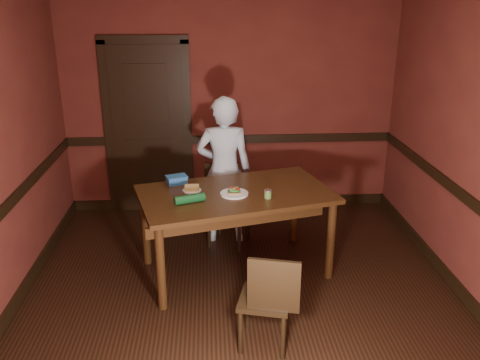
{
  "coord_description": "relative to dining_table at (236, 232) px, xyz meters",
  "views": [
    {
      "loc": [
        -0.26,
        -3.83,
        2.58
      ],
      "look_at": [
        0.0,
        0.35,
        1.05
      ],
      "focal_mm": 38.0,
      "sensor_mm": 36.0,
      "label": 1
    }
  ],
  "objects": [
    {
      "name": "floor",
      "position": [
        0.03,
        -0.61,
        -0.42
      ],
      "size": [
        4.0,
        4.5,
        0.01
      ],
      "primitive_type": "cube",
      "color": "black",
      "rests_on": "ground"
    },
    {
      "name": "wall_back",
      "position": [
        0.03,
        1.64,
        0.93
      ],
      "size": [
        4.0,
        0.02,
        2.7
      ],
      "primitive_type": "cube",
      "color": "#5C221B",
      "rests_on": "ground"
    },
    {
      "name": "wall_front",
      "position": [
        0.03,
        -2.86,
        0.93
      ],
      "size": [
        4.0,
        0.02,
        2.7
      ],
      "primitive_type": "cube",
      "color": "#5C221B",
      "rests_on": "ground"
    },
    {
      "name": "dado_back",
      "position": [
        0.03,
        1.62,
        0.48
      ],
      "size": [
        4.0,
        0.03,
        0.1
      ],
      "primitive_type": "cube",
      "color": "black",
      "rests_on": "ground"
    },
    {
      "name": "dado_right",
      "position": [
        2.01,
        -0.61,
        0.48
      ],
      "size": [
        0.03,
        4.5,
        0.1
      ],
      "primitive_type": "cube",
      "color": "black",
      "rests_on": "ground"
    },
    {
      "name": "baseboard_back",
      "position": [
        0.03,
        1.62,
        -0.36
      ],
      "size": [
        4.0,
        0.03,
        0.12
      ],
      "primitive_type": "cube",
      "color": "black",
      "rests_on": "ground"
    },
    {
      "name": "baseboard_left",
      "position": [
        -1.96,
        -0.61,
        -0.36
      ],
      "size": [
        0.03,
        4.5,
        0.12
      ],
      "primitive_type": "cube",
      "color": "black",
      "rests_on": "ground"
    },
    {
      "name": "baseboard_right",
      "position": [
        2.01,
        -0.61,
        -0.36
      ],
      "size": [
        0.03,
        4.5,
        0.12
      ],
      "primitive_type": "cube",
      "color": "black",
      "rests_on": "ground"
    },
    {
      "name": "door",
      "position": [
        -0.97,
        1.6,
        0.67
      ],
      "size": [
        1.05,
        0.07,
        2.2
      ],
      "color": "black",
      "rests_on": "ground"
    },
    {
      "name": "dining_table",
      "position": [
        0.0,
        0.0,
        0.0
      ],
      "size": [
        1.98,
        1.43,
        0.83
      ],
      "primitive_type": "cube",
      "rotation": [
        0.0,
        0.0,
        0.26
      ],
      "color": "#341E0D",
      "rests_on": "floor"
    },
    {
      "name": "chair_far",
      "position": [
        -0.04,
        0.6,
        0.01
      ],
      "size": [
        0.52,
        0.52,
        0.86
      ],
      "primitive_type": null,
      "rotation": [
        0.0,
        0.0,
        -0.36
      ],
      "color": "black",
      "rests_on": "floor"
    },
    {
      "name": "chair_near",
      "position": [
        0.16,
        -1.14,
        -0.01
      ],
      "size": [
        0.47,
        0.47,
        0.82
      ],
      "primitive_type": null,
      "rotation": [
        0.0,
        0.0,
        2.9
      ],
      "color": "black",
      "rests_on": "floor"
    },
    {
      "name": "person",
      "position": [
        -0.09,
        0.7,
        0.39
      ],
      "size": [
        0.59,
        0.39,
        1.62
      ],
      "primitive_type": "imported",
      "rotation": [
        0.0,
        0.0,
        3.13
      ],
      "color": "silver",
      "rests_on": "floor"
    },
    {
      "name": "sandwich_plate",
      "position": [
        -0.02,
        -0.06,
        0.44
      ],
      "size": [
        0.26,
        0.26,
        0.07
      ],
      "rotation": [
        0.0,
        0.0,
        0.11
      ],
      "color": "white",
      "rests_on": "dining_table"
    },
    {
      "name": "sauce_jar",
      "position": [
        0.29,
        -0.17,
        0.46
      ],
      "size": [
        0.07,
        0.07,
        0.08
      ],
      "rotation": [
        0.0,
        0.0,
        0.03
      ],
      "color": "#58813B",
      "rests_on": "dining_table"
    },
    {
      "name": "cheese_saucer",
      "position": [
        -0.41,
        0.05,
        0.44
      ],
      "size": [
        0.18,
        0.18,
        0.06
      ],
      "rotation": [
        0.0,
        0.0,
        0.05
      ],
      "color": "white",
      "rests_on": "dining_table"
    },
    {
      "name": "food_tub",
      "position": [
        -0.56,
        0.26,
        0.46
      ],
      "size": [
        0.23,
        0.19,
        0.08
      ],
      "rotation": [
        0.0,
        0.0,
        0.34
      ],
      "color": "#2D6DB7",
      "rests_on": "dining_table"
    },
    {
      "name": "wrapped_veg",
      "position": [
        -0.42,
        -0.24,
        0.46
      ],
      "size": [
        0.29,
        0.17,
        0.08
      ],
      "primitive_type": "cylinder",
      "rotation": [
        0.0,
        1.57,
        0.35
      ],
      "color": "#10441D",
      "rests_on": "dining_table"
    }
  ]
}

